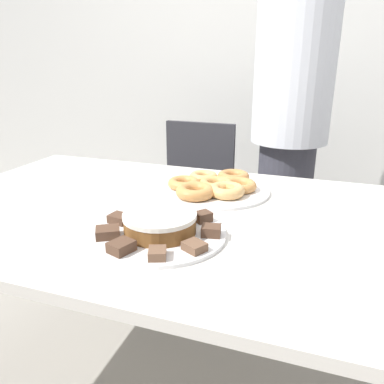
% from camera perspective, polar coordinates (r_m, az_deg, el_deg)
% --- Properties ---
extents(wall_back, '(8.00, 0.05, 2.60)m').
position_cam_1_polar(wall_back, '(2.59, 13.41, 21.42)').
color(wall_back, silver).
rests_on(wall_back, ground_plane).
extents(table, '(1.85, 0.97, 0.75)m').
position_cam_1_polar(table, '(1.16, 2.07, -6.98)').
color(table, silver).
rests_on(table, ground_plane).
extents(person_standing, '(0.37, 0.37, 1.63)m').
position_cam_1_polar(person_standing, '(1.94, 14.59, 8.93)').
color(person_standing, '#383842').
rests_on(person_standing, ground_plane).
extents(office_chair_left, '(0.45, 0.45, 0.87)m').
position_cam_1_polar(office_chair_left, '(2.08, -0.15, -2.74)').
color(office_chair_left, black).
rests_on(office_chair_left, ground_plane).
extents(plate_cake, '(0.35, 0.35, 0.01)m').
position_cam_1_polar(plate_cake, '(1.00, -4.86, -6.36)').
color(plate_cake, white).
rests_on(plate_cake, table).
extents(plate_donuts, '(0.38, 0.38, 0.01)m').
position_cam_1_polar(plate_donuts, '(1.33, 3.64, 0.30)').
color(plate_donuts, white).
rests_on(plate_donuts, table).
extents(frosted_cake, '(0.19, 0.19, 0.05)m').
position_cam_1_polar(frosted_cake, '(0.99, -4.91, -4.68)').
color(frosted_cake, brown).
rests_on(frosted_cake, plate_cake).
extents(lamington_0, '(0.08, 0.07, 0.02)m').
position_cam_1_polar(lamington_0, '(0.99, -12.71, -6.02)').
color(lamington_0, '#513828').
rests_on(lamington_0, plate_cake).
extents(lamington_1, '(0.06, 0.07, 0.03)m').
position_cam_1_polar(lamington_1, '(0.91, -10.72, -8.17)').
color(lamington_1, '#513828').
rests_on(lamington_1, plate_cake).
extents(lamington_2, '(0.05, 0.06, 0.02)m').
position_cam_1_polar(lamington_2, '(0.87, -5.31, -9.29)').
color(lamington_2, brown).
rests_on(lamington_2, plate_cake).
extents(lamington_3, '(0.07, 0.06, 0.02)m').
position_cam_1_polar(lamington_3, '(0.90, 0.38, -8.29)').
color(lamington_3, brown).
rests_on(lamington_3, plate_cake).
extents(lamington_4, '(0.06, 0.05, 0.03)m').
position_cam_1_polar(lamington_4, '(0.97, 2.93, -5.90)').
color(lamington_4, '#513828').
rests_on(lamington_4, plate_cake).
extents(lamington_5, '(0.06, 0.06, 0.03)m').
position_cam_1_polar(lamington_5, '(1.05, 1.66, -3.78)').
color(lamington_5, '#513828').
rests_on(lamington_5, plate_cake).
extents(lamington_6, '(0.04, 0.05, 0.02)m').
position_cam_1_polar(lamington_6, '(1.11, -2.18, -2.79)').
color(lamington_6, '#513828').
rests_on(lamington_6, plate_cake).
extents(lamington_7, '(0.07, 0.07, 0.02)m').
position_cam_1_polar(lamington_7, '(1.11, -6.95, -2.79)').
color(lamington_7, brown).
rests_on(lamington_7, plate_cake).
extents(lamington_8, '(0.06, 0.05, 0.02)m').
position_cam_1_polar(lamington_8, '(1.07, -11.00, -3.98)').
color(lamington_8, '#513828').
rests_on(lamington_8, plate_cake).
extents(donut_0, '(0.12, 0.12, 0.03)m').
position_cam_1_polar(donut_0, '(1.32, 3.66, 1.19)').
color(donut_0, tan).
rests_on(donut_0, plate_donuts).
extents(donut_1, '(0.12, 0.12, 0.04)m').
position_cam_1_polar(donut_1, '(1.25, 5.30, 0.24)').
color(donut_1, '#E5AD66').
rests_on(donut_1, plate_donuts).
extents(donut_2, '(0.12, 0.12, 0.03)m').
position_cam_1_polar(donut_2, '(1.31, 7.15, 1.00)').
color(donut_2, '#D18E4C').
rests_on(donut_2, plate_donuts).
extents(donut_3, '(0.12, 0.12, 0.03)m').
position_cam_1_polar(donut_3, '(1.41, 6.33, 2.35)').
color(donut_3, '#C68447').
rests_on(donut_3, plate_donuts).
extents(donut_4, '(0.11, 0.11, 0.03)m').
position_cam_1_polar(donut_4, '(1.41, 1.77, 2.36)').
color(donut_4, '#E5AD66').
rests_on(donut_4, plate_donuts).
extents(donut_5, '(0.11, 0.11, 0.03)m').
position_cam_1_polar(donut_5, '(1.33, -1.24, 1.36)').
color(donut_5, '#D18E4C').
rests_on(donut_5, plate_donuts).
extents(donut_6, '(0.13, 0.13, 0.04)m').
position_cam_1_polar(donut_6, '(1.24, 0.49, 0.10)').
color(donut_6, '#D18E4C').
rests_on(donut_6, plate_donuts).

